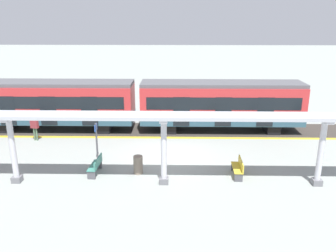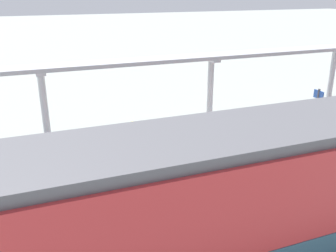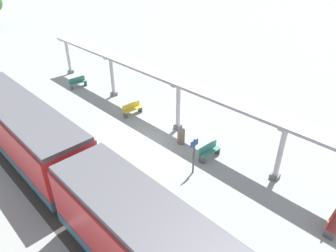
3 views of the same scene
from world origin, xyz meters
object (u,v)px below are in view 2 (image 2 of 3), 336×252
at_px(bench_mid_platform, 284,116).
at_px(bench_far_end, 140,136).
at_px(canopy_pillar_second, 331,80).
at_px(train_far_carriage, 236,194).
at_px(platform_info_sign, 317,108).
at_px(canopy_pillar_third, 210,93).
at_px(trash_bin, 247,122).
at_px(canopy_pillar_fourth, 45,111).

bearing_deg(bench_mid_platform, bench_far_end, 89.04).
height_order(canopy_pillar_second, bench_mid_platform, canopy_pillar_second).
distance_m(train_far_carriage, platform_info_sign, 9.53).
relative_size(train_far_carriage, bench_far_end, 7.43).
height_order(canopy_pillar_second, canopy_pillar_third, same).
height_order(train_far_carriage, canopy_pillar_third, train_far_carriage).
bearing_deg(bench_far_end, bench_mid_platform, -90.96).
bearing_deg(canopy_pillar_third, train_far_carriage, 156.15).
bearing_deg(platform_info_sign, bench_far_end, 76.46).
bearing_deg(canopy_pillar_third, trash_bin, -129.35).
relative_size(train_far_carriage, bench_mid_platform, 7.42).
bearing_deg(canopy_pillar_third, canopy_pillar_second, -90.00).
bearing_deg(canopy_pillar_fourth, trash_bin, -97.31).
height_order(bench_mid_platform, trash_bin, trash_bin).
bearing_deg(bench_far_end, trash_bin, -92.08).
relative_size(canopy_pillar_second, bench_mid_platform, 2.20).
height_order(train_far_carriage, bench_far_end, train_far_carriage).
bearing_deg(canopy_pillar_fourth, train_far_carriage, -157.00).
bearing_deg(bench_mid_platform, train_far_carriage, 135.60).
xyz_separation_m(canopy_pillar_third, bench_mid_platform, (-1.06, -3.54, -1.25)).
relative_size(bench_mid_platform, trash_bin, 1.59).
bearing_deg(trash_bin, bench_mid_platform, -88.30).
distance_m(train_far_carriage, canopy_pillar_third, 9.30).
xyz_separation_m(canopy_pillar_second, trash_bin, (-1.12, 5.85, -1.21)).
bearing_deg(canopy_pillar_fourth, canopy_pillar_third, -90.00).
height_order(canopy_pillar_third, bench_mid_platform, canopy_pillar_third).
bearing_deg(bench_far_end, canopy_pillar_second, -85.13).
bearing_deg(canopy_pillar_second, bench_far_end, 94.87).
relative_size(canopy_pillar_second, canopy_pillar_fourth, 1.00).
xyz_separation_m(train_far_carriage, canopy_pillar_second, (8.51, -10.97, -0.13)).
height_order(bench_far_end, platform_info_sign, platform_info_sign).
height_order(canopy_pillar_fourth, bench_mid_platform, canopy_pillar_fourth).
bearing_deg(canopy_pillar_second, platform_info_sign, 129.21).
xyz_separation_m(canopy_pillar_second, platform_info_sign, (-2.76, 3.38, -0.36)).
bearing_deg(platform_info_sign, bench_mid_platform, 9.82).
height_order(canopy_pillar_second, trash_bin, canopy_pillar_second).
bearing_deg(canopy_pillar_third, platform_info_sign, -125.78).
height_order(canopy_pillar_second, canopy_pillar_fourth, same).
distance_m(bench_mid_platform, trash_bin, 2.17).
bearing_deg(bench_mid_platform, platform_info_sign, -170.18).
height_order(canopy_pillar_second, bench_far_end, canopy_pillar_second).
height_order(train_far_carriage, trash_bin, train_far_carriage).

